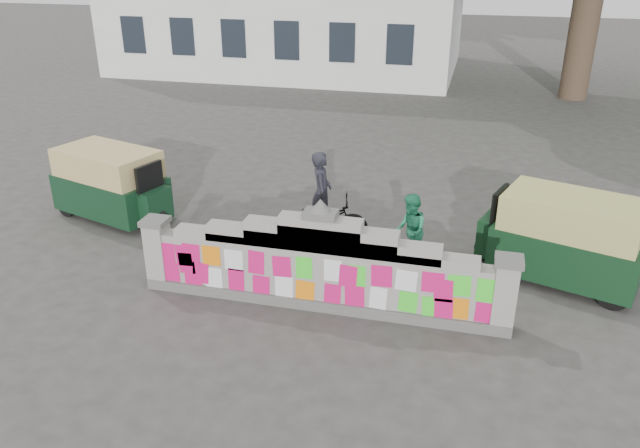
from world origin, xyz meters
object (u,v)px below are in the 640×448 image
object	(u,v)px
cyclist_bike	(321,219)
rickshaw_right	(564,238)
rickshaw_left	(112,183)
pedestrian	(410,231)
cyclist_rider	(322,204)

from	to	relation	value
cyclist_bike	rickshaw_right	bearing A→B (deg)	-108.39
rickshaw_left	rickshaw_right	world-z (taller)	rickshaw_right
pedestrian	rickshaw_left	distance (m)	6.83
cyclist_rider	rickshaw_right	xyz separation A→B (m)	(4.69, -0.45, -0.01)
rickshaw_right	cyclist_bike	bearing A→B (deg)	12.92
pedestrian	rickshaw_right	size ratio (longest dim) A/B	0.48
cyclist_rider	rickshaw_left	bearing A→B (deg)	75.92
cyclist_bike	rickshaw_right	xyz separation A→B (m)	(4.69, -0.45, 0.35)
cyclist_rider	pedestrian	xyz separation A→B (m)	(1.90, -0.60, -0.13)
rickshaw_right	rickshaw_left	bearing A→B (deg)	15.11
cyclist_bike	rickshaw_right	world-z (taller)	rickshaw_right
pedestrian	rickshaw_left	xyz separation A→B (m)	(-6.79, 0.70, 0.09)
cyclist_bike	cyclist_rider	bearing A→B (deg)	-102.89
cyclist_rider	rickshaw_right	distance (m)	4.72
pedestrian	rickshaw_left	bearing A→B (deg)	-112.13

